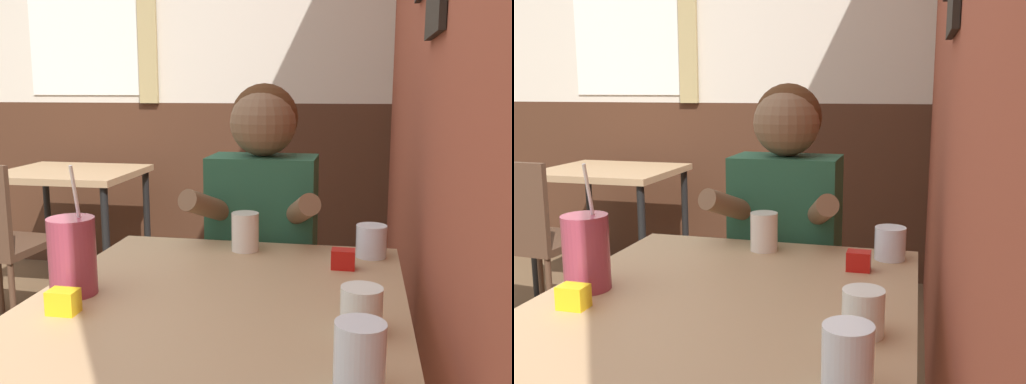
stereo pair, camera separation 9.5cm
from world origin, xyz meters
The scene contains 13 objects.
brick_wall_right centered at (1.47, 1.32, 1.35)m, with size 0.08×4.64×2.70m.
back_wall centered at (-0.02, 2.67, 1.36)m, with size 5.89×0.09×2.70m.
main_table centered at (0.97, 0.28, 0.67)m, with size 0.82×0.94×0.74m.
background_table centered at (-0.34, 2.07, 0.64)m, with size 0.75×0.65×0.74m.
chair_near_window centered at (-0.41, 1.42, 0.51)m, with size 0.43×0.43×0.87m.
person_seated centered at (0.97, 0.90, 0.64)m, with size 0.42×0.41×1.21m.
cocktail_pitcher centered at (0.65, 0.25, 0.82)m, with size 0.10×0.10×0.29m.
glass_near_pitcher centered at (1.31, 0.66, 0.78)m, with size 0.08×0.08×0.09m.
glass_center centered at (1.28, 0.16, 0.78)m, with size 0.08×0.08×0.09m.
glass_far_side centered at (0.96, 0.66, 0.79)m, with size 0.08×0.08×0.11m.
glass_by_brick centered at (1.28, -0.07, 0.79)m, with size 0.08×0.08×0.11m.
condiment_ketchup centered at (1.24, 0.54, 0.76)m, with size 0.06×0.04×0.05m.
condiment_mustard centered at (0.68, 0.14, 0.76)m, with size 0.06×0.04×0.05m.
Camera 2 is at (1.37, -0.86, 1.19)m, focal length 40.00 mm.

